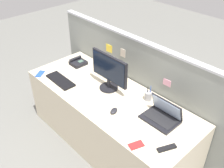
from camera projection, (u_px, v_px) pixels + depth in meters
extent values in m
plane|color=slate|center=(109.00, 141.00, 3.19)|extent=(10.00, 10.00, 0.00)
cube|color=beige|center=(109.00, 119.00, 2.99)|extent=(2.07, 0.80, 0.71)
cube|color=gray|center=(136.00, 87.00, 3.10)|extent=(2.54, 0.06, 1.21)
cube|color=#B7BAC1|center=(139.00, 40.00, 2.75)|extent=(2.54, 0.07, 0.02)
cube|color=pink|center=(167.00, 83.00, 2.65)|extent=(0.09, 0.01, 0.07)
cube|color=yellow|center=(109.00, 48.00, 3.14)|extent=(0.10, 0.01, 0.10)
cube|color=beige|center=(123.00, 53.00, 2.98)|extent=(0.07, 0.01, 0.10)
cylinder|color=black|center=(109.00, 88.00, 2.90)|extent=(0.21, 0.21, 0.02)
cylinder|color=black|center=(109.00, 83.00, 2.86)|extent=(0.04, 0.04, 0.11)
cube|color=black|center=(109.00, 68.00, 2.76)|extent=(0.51, 0.03, 0.30)
cube|color=black|center=(108.00, 69.00, 2.75)|extent=(0.48, 0.01, 0.27)
cube|color=black|center=(160.00, 119.00, 2.46)|extent=(0.34, 0.24, 0.02)
cube|color=black|center=(161.00, 118.00, 2.45)|extent=(0.30, 0.17, 0.00)
cube|color=black|center=(167.00, 107.00, 2.45)|extent=(0.34, 0.07, 0.19)
cube|color=#9EB2D1|center=(166.00, 107.00, 2.45)|extent=(0.31, 0.06, 0.16)
cube|color=black|center=(78.00, 63.00, 3.33)|extent=(0.17, 0.19, 0.04)
cube|color=#4C6B5B|center=(81.00, 61.00, 3.32)|extent=(0.05, 0.06, 0.01)
cylinder|color=black|center=(75.00, 59.00, 3.34)|extent=(0.04, 0.17, 0.04)
cube|color=black|center=(60.00, 80.00, 3.01)|extent=(0.41, 0.16, 0.02)
ellipsoid|color=#232328|center=(114.00, 111.00, 2.55)|extent=(0.09, 0.11, 0.03)
cylinder|color=#99999E|center=(148.00, 96.00, 2.70)|extent=(0.08, 0.08, 0.09)
cylinder|color=blue|center=(151.00, 91.00, 2.67)|extent=(0.02, 0.02, 0.13)
cylinder|color=black|center=(148.00, 92.00, 2.68)|extent=(0.01, 0.01, 0.12)
cube|color=#B22323|center=(136.00, 145.00, 2.19)|extent=(0.11, 0.15, 0.01)
cube|color=blue|center=(40.00, 74.00, 3.14)|extent=(0.14, 0.16, 0.01)
cube|color=black|center=(167.00, 148.00, 2.16)|extent=(0.11, 0.17, 0.02)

